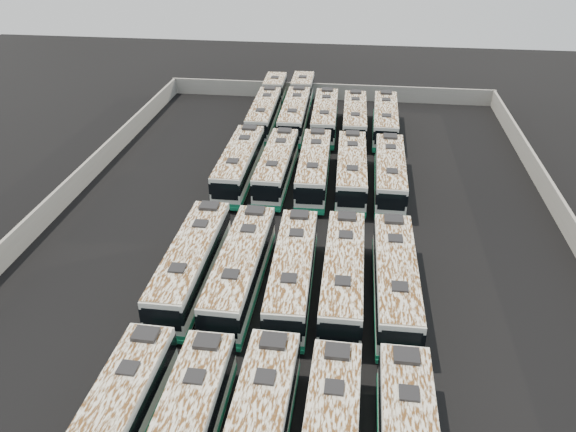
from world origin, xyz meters
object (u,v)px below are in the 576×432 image
object	(u,v)px
bus_midfront_far_right	(395,280)
bus_midback_center	(314,168)
bus_midback_left	(277,166)
bus_midback_right	(351,171)
bus_back_far_right	(385,120)
bus_midfront_far_left	(192,263)
bus_back_right	(355,119)
bus_back_far_left	(268,105)
bus_midback_far_left	(240,164)
bus_back_center	(325,117)
bus_midfront_center	(293,273)
bus_back_left	(297,106)
bus_front_far_left	(110,432)
bus_midfront_left	(241,269)
bus_midfront_right	(343,275)
bus_midback_far_right	(390,173)

from	to	relation	value
bus_midfront_far_right	bus_midback_center	xyz separation A→B (m)	(-7.22, 17.63, -0.02)
bus_midback_left	bus_midback_right	xyz separation A→B (m)	(7.36, -0.11, 0.03)
bus_back_far_right	bus_midfront_far_right	bearing A→B (deg)	-89.06
bus_midfront_far_left	bus_back_right	world-z (taller)	bus_midfront_far_left
bus_midback_left	bus_back_far_left	size ratio (longest dim) A/B	0.65
bus_midfront_far_right	bus_midback_center	bearing A→B (deg)	111.63
bus_midfront_far_left	bus_midback_far_left	distance (m)	17.41
bus_back_center	bus_back_right	bearing A→B (deg)	-1.70
bus_midfront_center	bus_back_far_left	distance (m)	36.40
bus_midfront_center	bus_back_left	xyz separation A→B (m)	(-3.73, 35.80, 0.04)
bus_midfront_far_right	bus_back_right	size ratio (longest dim) A/B	1.04
bus_back_center	bus_midfront_center	bearing A→B (deg)	-91.46
bus_back_far_left	bus_front_far_left	bearing A→B (deg)	-91.28
bus_front_far_left	bus_midback_center	world-z (taller)	bus_midback_center
bus_midfront_far_left	bus_back_right	distance (m)	33.90
bus_midfront_far_left	bus_midback_right	distance (m)	20.57
bus_front_far_left	bus_midfront_center	bearing A→B (deg)	64.32
bus_midfront_center	bus_midback_far_left	distance (m)	19.05
bus_midback_right	bus_back_left	world-z (taller)	bus_back_left
bus_back_far_right	bus_midfront_left	bearing A→B (deg)	-107.80
bus_midfront_left	bus_back_far_left	size ratio (longest dim) A/B	0.67
bus_midfront_right	bus_back_far_left	bearing A→B (deg)	107.06
bus_midback_left	bus_back_center	size ratio (longest dim) A/B	0.98
bus_back_left	bus_back_right	bearing A→B (deg)	-27.28
bus_midback_right	bus_back_center	distance (m)	15.17
bus_midback_right	bus_midback_far_right	xyz separation A→B (m)	(3.69, -0.10, -0.03)
bus_midback_left	bus_back_center	world-z (taller)	bus_back_center
bus_back_center	bus_back_far_right	distance (m)	7.19
bus_midback_far_left	bus_midback_center	world-z (taller)	bus_midback_far_left
bus_midfront_far_right	bus_back_left	distance (m)	37.47
bus_midfront_right	bus_midfront_far_right	bearing A→B (deg)	-2.79
bus_midback_center	bus_back_left	distance (m)	18.58
bus_midback_right	bus_back_far_right	xyz separation A→B (m)	(3.57, 14.63, -0.02)
bus_midfront_center	bus_midback_center	world-z (taller)	bus_midback_center
bus_midfront_far_left	bus_back_center	xyz separation A→B (m)	(7.44, 32.08, -0.04)
bus_midfront_far_right	bus_midfront_left	bearing A→B (deg)	179.63
bus_midfront_far_left	bus_midfront_far_right	world-z (taller)	bus_midfront_far_left
bus_midfront_left	bus_midback_center	world-z (taller)	bus_midfront_left
bus_back_far_left	bus_back_far_right	world-z (taller)	bus_back_far_right
bus_midfront_center	bus_midfront_right	distance (m)	3.58
bus_midback_far_right	bus_back_left	world-z (taller)	bus_back_left
bus_midback_far_right	bus_back_center	bearing A→B (deg)	116.75
bus_midback_center	bus_back_right	size ratio (longest dim) A/B	1.03
bus_back_far_right	bus_midback_far_left	bearing A→B (deg)	-134.21
bus_midfront_left	bus_back_far_left	xyz separation A→B (m)	(-3.75, 35.71, -0.07)
bus_front_far_left	bus_back_center	xyz separation A→B (m)	(7.45, 46.87, 0.03)
bus_midfront_far_right	bus_back_far_right	world-z (taller)	bus_midfront_far_right
bus_midfront_far_right	bus_back_right	distance (m)	32.43
bus_midfront_far_right	bus_midback_far_right	world-z (taller)	bus_midfront_far_right
bus_midfront_far_left	bus_front_far_left	bearing A→B (deg)	-89.97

